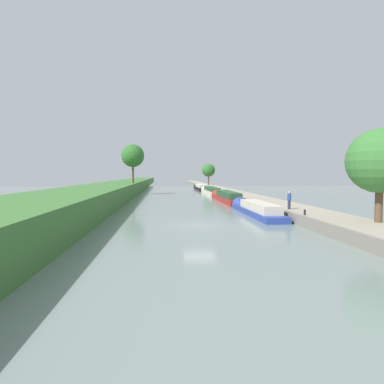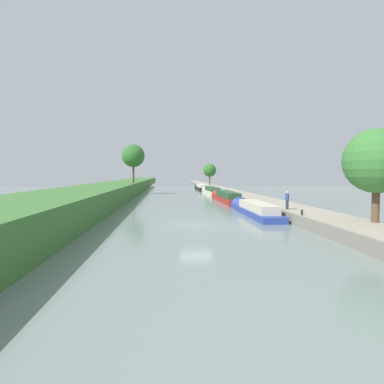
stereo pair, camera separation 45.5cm
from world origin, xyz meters
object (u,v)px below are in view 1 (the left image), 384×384
Objects in this scene: mooring_bollard_near at (305,212)px; narrowboat_red at (226,197)px; narrowboat_blue at (255,209)px; mooring_bollard_far at (204,185)px; person_walking at (289,200)px; narrowboat_black at (200,188)px; narrowboat_cream at (211,191)px.

narrowboat_red is at bearing 94.75° from mooring_bollard_near.
narrowboat_blue is 56.13m from mooring_bollard_far.
narrowboat_black is at bearing 92.59° from person_walking.
mooring_bollard_near is (-0.43, -4.18, -0.65)m from person_walking.
narrowboat_cream reaches higher than narrowboat_blue.
narrowboat_red reaches higher than narrowboat_cream.
narrowboat_black is at bearing 90.05° from narrowboat_blue.
mooring_bollard_near is at bearing -95.80° from person_walking.
mooring_bollard_near is (1.74, -39.10, 0.42)m from narrowboat_cream.
narrowboat_cream is at bearing 89.57° from narrowboat_red.
narrowboat_blue is at bearing -90.05° from narrowboat_red.
narrowboat_red is 33.71m from narrowboat_black.
narrowboat_blue is at bearing -89.95° from narrowboat_black.
narrowboat_black is at bearing -104.95° from mooring_bollard_far.
person_walking reaches higher than mooring_bollard_near.
mooring_bollard_far is at bearing 85.89° from narrowboat_cream.
mooring_bollard_near is at bearing -88.04° from narrowboat_black.
narrowboat_cream reaches higher than mooring_bollard_far.
narrowboat_black is 52.05m from person_walking.
mooring_bollard_far is at bearing 87.39° from narrowboat_red.
mooring_bollard_near and mooring_bollard_far have the same top height.
mooring_bollard_near is (1.88, -7.28, 0.52)m from narrowboat_blue.
person_walking is 3.69× the size of mooring_bollard_near.
narrowboat_blue is at bearing -91.92° from mooring_bollard_far.
person_walking reaches higher than narrowboat_black.
narrowboat_cream is 1.08× the size of narrowboat_black.
person_walking is at bearing -53.36° from narrowboat_blue.
mooring_bollard_near is 1.00× the size of mooring_bollard_far.
narrowboat_blue is 0.83× the size of narrowboat_black.
narrowboat_black is 35.05× the size of mooring_bollard_far.
narrowboat_blue is 4.04m from person_walking.
mooring_bollard_far is (1.88, 56.09, 0.52)m from narrowboat_blue.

